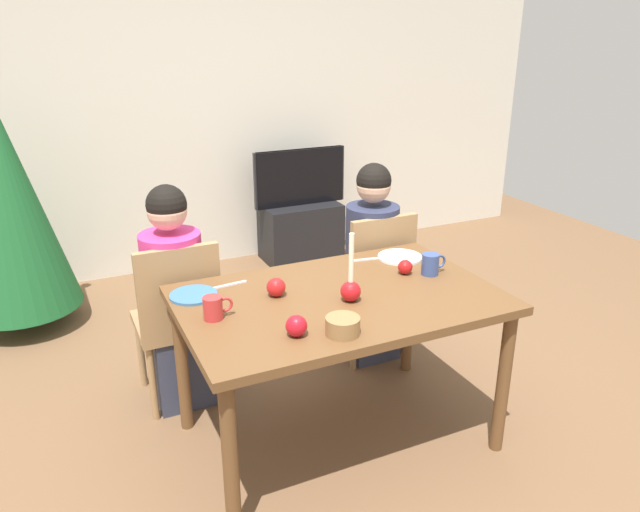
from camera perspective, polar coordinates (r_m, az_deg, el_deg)
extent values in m
plane|color=brown|center=(3.06, 1.66, -16.67)|extent=(7.68, 7.68, 0.00)
cube|color=beige|center=(4.92, -12.30, 13.80)|extent=(6.40, 0.10, 2.60)
cube|color=brown|center=(2.68, 1.82, -4.18)|extent=(1.40, 0.90, 0.04)
cylinder|color=brown|center=(2.37, -8.44, -18.89)|extent=(0.06, 0.06, 0.71)
cylinder|color=brown|center=(2.91, 16.92, -11.40)|extent=(0.06, 0.06, 0.71)
cylinder|color=brown|center=(3.00, -12.91, -9.92)|extent=(0.06, 0.06, 0.71)
cylinder|color=brown|center=(3.44, 8.38, -5.40)|extent=(0.06, 0.06, 0.71)
cube|color=#99754C|center=(3.23, -13.48, -6.11)|extent=(0.40, 0.40, 0.04)
cube|color=#99754C|center=(2.97, -13.13, -3.33)|extent=(0.40, 0.04, 0.45)
cylinder|color=#99754C|center=(3.51, -11.05, -7.75)|extent=(0.04, 0.04, 0.41)
cylinder|color=#99754C|center=(3.46, -16.55, -8.72)|extent=(0.04, 0.04, 0.41)
cylinder|color=#99754C|center=(3.22, -9.49, -10.42)|extent=(0.04, 0.04, 0.41)
cylinder|color=#99754C|center=(3.17, -15.52, -11.54)|extent=(0.04, 0.04, 0.41)
cube|color=#99754C|center=(3.59, 4.38, -2.77)|extent=(0.40, 0.40, 0.04)
cube|color=#99754C|center=(3.35, 6.00, -0.04)|extent=(0.40, 0.04, 0.45)
cylinder|color=#99754C|center=(3.89, 5.26, -4.47)|extent=(0.04, 0.04, 0.41)
cylinder|color=#99754C|center=(3.75, 0.73, -5.44)|extent=(0.04, 0.04, 0.41)
cylinder|color=#99754C|center=(3.63, 7.96, -6.53)|extent=(0.04, 0.04, 0.41)
cylinder|color=#99754C|center=(3.48, 3.19, -7.67)|extent=(0.04, 0.04, 0.41)
cube|color=#33384C|center=(3.28, -12.99, -9.67)|extent=(0.28, 0.28, 0.45)
cylinder|color=#D1337A|center=(3.08, -13.68, -2.17)|extent=(0.30, 0.30, 0.48)
sphere|color=tan|center=(2.96, -14.26, 4.16)|extent=(0.19, 0.19, 0.19)
sphere|color=black|center=(2.95, -14.31, 4.72)|extent=(0.19, 0.19, 0.19)
cube|color=#33384C|center=(3.63, 4.68, -6.02)|extent=(0.28, 0.28, 0.45)
cylinder|color=#282D47|center=(3.45, 4.90, 0.89)|extent=(0.30, 0.30, 0.48)
sphere|color=tan|center=(3.35, 5.09, 6.61)|extent=(0.19, 0.19, 0.19)
sphere|color=black|center=(3.34, 5.11, 7.11)|extent=(0.19, 0.19, 0.19)
cube|color=black|center=(5.12, -1.84, 2.33)|extent=(0.64, 0.40, 0.48)
cube|color=black|center=(4.99, -1.91, 7.46)|extent=(0.79, 0.04, 0.46)
cube|color=black|center=(4.99, -1.90, 7.45)|extent=(0.76, 0.05, 0.46)
cylinder|color=brown|center=(4.48, -25.93, -5.00)|extent=(0.08, 0.08, 0.14)
cone|color=#195628|center=(4.23, -27.59, 4.65)|extent=(0.74, 0.74, 1.43)
sphere|color=red|center=(2.61, 2.91, -3.35)|extent=(0.09, 0.09, 0.09)
cylinder|color=#EFE5C6|center=(2.55, 2.97, -0.18)|extent=(0.02, 0.02, 0.22)
cylinder|color=teal|center=(2.72, -11.87, -3.63)|extent=(0.21, 0.21, 0.01)
cylinder|color=silver|center=(3.12, 7.55, -0.10)|extent=(0.23, 0.23, 0.01)
cylinder|color=#B72D2D|center=(2.49, -10.08, -4.86)|extent=(0.08, 0.08, 0.10)
torus|color=#B72D2D|center=(2.49, -8.95, -4.55)|extent=(0.07, 0.01, 0.07)
cylinder|color=#33477F|center=(2.93, 10.36, -0.77)|extent=(0.08, 0.08, 0.10)
torus|color=#33477F|center=(2.95, 11.22, -0.52)|extent=(0.07, 0.01, 0.07)
cube|color=silver|center=(2.80, -8.67, -2.74)|extent=(0.18, 0.03, 0.01)
cube|color=silver|center=(3.08, 4.42, -0.32)|extent=(0.18, 0.04, 0.01)
cylinder|color=olive|center=(2.34, 2.15, -6.60)|extent=(0.14, 0.14, 0.07)
sphere|color=red|center=(2.66, -4.17, -2.95)|extent=(0.08, 0.08, 0.08)
sphere|color=#AD1415|center=(2.92, 8.05, -1.04)|extent=(0.07, 0.07, 0.07)
sphere|color=red|center=(2.32, -2.25, -6.61)|extent=(0.08, 0.08, 0.08)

